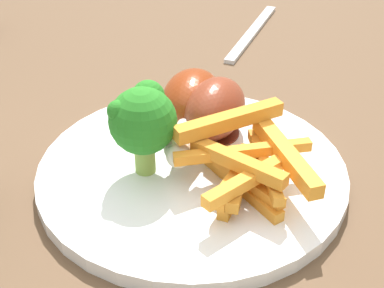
% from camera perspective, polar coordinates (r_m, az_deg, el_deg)
% --- Properties ---
extents(dining_table, '(1.04, 0.67, 0.74)m').
position_cam_1_polar(dining_table, '(0.55, -3.82, -11.17)').
color(dining_table, brown).
rests_on(dining_table, ground_plane).
extents(dinner_plate, '(0.24, 0.24, 0.01)m').
position_cam_1_polar(dinner_plate, '(0.43, -0.00, -2.91)').
color(dinner_plate, white).
rests_on(dinner_plate, dining_table).
extents(broccoli_floret_front, '(0.05, 0.05, 0.07)m').
position_cam_1_polar(broccoli_floret_front, '(0.39, -5.32, 2.65)').
color(broccoli_floret_front, '#90B44D').
rests_on(broccoli_floret_front, dinner_plate).
extents(carrot_fries_pile, '(0.12, 0.11, 0.05)m').
position_cam_1_polar(carrot_fries_pile, '(0.39, 5.89, -1.94)').
color(carrot_fries_pile, orange).
rests_on(carrot_fries_pile, dinner_plate).
extents(chicken_drumstick_near, '(0.12, 0.05, 0.05)m').
position_cam_1_polar(chicken_drumstick_near, '(0.46, -0.03, 4.58)').
color(chicken_drumstick_near, '#5C1B0A').
rests_on(chicken_drumstick_near, dinner_plate).
extents(chicken_drumstick_far, '(0.12, 0.06, 0.05)m').
position_cam_1_polar(chicken_drumstick_far, '(0.44, 2.25, 3.51)').
color(chicken_drumstick_far, '#5A1E12').
rests_on(chicken_drumstick_far, dinner_plate).
extents(fork, '(0.19, 0.05, 0.00)m').
position_cam_1_polar(fork, '(0.69, 6.49, 11.83)').
color(fork, silver).
rests_on(fork, dining_table).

